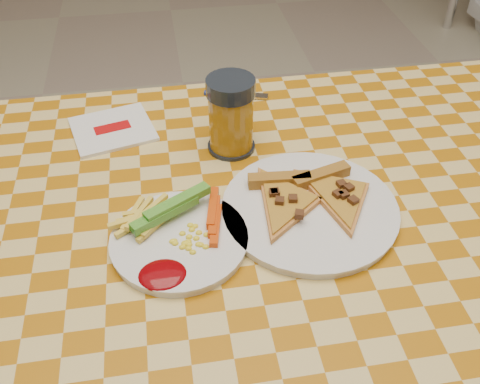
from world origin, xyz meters
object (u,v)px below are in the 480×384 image
Objects in this scene: plate_right at (310,210)px; plate_left at (179,241)px; drink_glass at (231,116)px; table at (246,262)px.

plate_left is at bearing -170.68° from plate_right.
plate_right is 0.22m from drink_glass.
drink_glass is (0.01, 0.21, 0.14)m from table.
plate_left is 0.74× the size of plate_right.
plate_left is 0.25m from drink_glass.
table is 0.13m from plate_left.
drink_glass is at bearing 87.41° from table.
plate_right is (0.20, 0.03, 0.00)m from plate_left.
plate_left and plate_right have the same top height.
drink_glass is (-0.09, 0.19, 0.06)m from plate_right.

